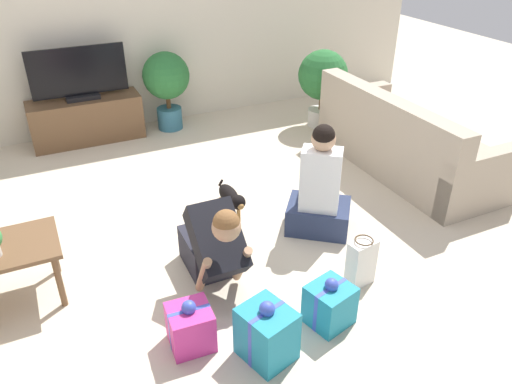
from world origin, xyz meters
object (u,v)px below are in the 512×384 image
object	(u,v)px
sofa_right	(404,143)
tv_console	(87,120)
person_kneeling	(213,244)
potted_plant_back_right	(166,81)
gift_box_a	(190,327)
gift_box_b	(330,304)
gift_bag_a	(361,263)
tv	(79,77)
potted_plant_corner_right	(323,79)
person_sitting	(320,193)
dog	(231,198)
gift_box_c	(267,333)

from	to	relation	value
sofa_right	tv_console	size ratio (longest dim) A/B	1.67
tv_console	person_kneeling	world-z (taller)	person_kneeling
potted_plant_back_right	tv_console	bearing A→B (deg)	177.07
gift_box_a	sofa_right	bearing A→B (deg)	26.06
person_kneeling	gift_box_b	size ratio (longest dim) A/B	2.22
tv_console	gift_bag_a	bearing A→B (deg)	-68.67
tv_console	gift_box_a	size ratio (longest dim) A/B	3.52
tv_console	person_kneeling	xyz separation A→B (m)	(0.41, -3.04, 0.09)
gift_box_b	gift_bag_a	xyz separation A→B (m)	(0.42, 0.24, 0.04)
tv	gift_box_a	world-z (taller)	tv
tv	potted_plant_corner_right	world-z (taller)	tv
sofa_right	tv_console	xyz separation A→B (m)	(-2.86, 2.17, -0.04)
person_kneeling	gift_box_b	xyz separation A→B (m)	(0.54, -0.71, -0.19)
potted_plant_corner_right	gift_box_a	bearing A→B (deg)	-133.88
potted_plant_back_right	person_kneeling	bearing A→B (deg)	-100.78
person_sitting	gift_box_a	xyz separation A→B (m)	(-1.40, -0.77, -0.21)
sofa_right	person_kneeling	size ratio (longest dim) A/B	2.60
person_sitting	dog	distance (m)	0.78
sofa_right	dog	bearing A→B (deg)	94.04
potted_plant_back_right	gift_box_b	distance (m)	3.72
gift_box_c	sofa_right	bearing A→B (deg)	34.48
dog	person_kneeling	bearing A→B (deg)	-121.78
sofa_right	dog	size ratio (longest dim) A/B	4.09
tv	gift_box_c	size ratio (longest dim) A/B	2.44
person_sitting	dog	xyz separation A→B (m)	(-0.61, 0.46, -0.14)
tv_console	dog	bearing A→B (deg)	-69.77
gift_box_c	dog	bearing A→B (deg)	75.00
tv	sofa_right	bearing A→B (deg)	-37.16
person_kneeling	gift_bag_a	distance (m)	1.08
person_sitting	gift_box_a	size ratio (longest dim) A/B	2.77
tv	gift_box_b	bearing A→B (deg)	-75.77
potted_plant_back_right	gift_box_c	xyz separation A→B (m)	(-0.53, -3.78, -0.42)
person_sitting	gift_bag_a	bearing A→B (deg)	120.67
person_sitting	gift_box_b	distance (m)	1.12
dog	gift_box_a	world-z (taller)	gift_box_a
potted_plant_corner_right	gift_box_b	distance (m)	3.49
tv_console	person_kneeling	bearing A→B (deg)	-82.37
person_kneeling	potted_plant_corner_right	bearing A→B (deg)	45.18
tv_console	tv	distance (m)	0.52
person_sitting	gift_box_a	bearing A→B (deg)	66.21
person_sitting	tv_console	bearing A→B (deg)	-24.72
sofa_right	gift_box_b	xyz separation A→B (m)	(-1.91, -1.58, -0.14)
gift_box_b	gift_bag_a	bearing A→B (deg)	29.72
gift_bag_a	person_sitting	bearing A→B (deg)	83.13
potted_plant_corner_right	gift_box_a	size ratio (longest dim) A/B	2.68
tv	tv_console	bearing A→B (deg)	0.00
person_sitting	gift_box_c	world-z (taller)	person_sitting
person_sitting	potted_plant_back_right	bearing A→B (deg)	-42.41
tv_console	gift_box_c	distance (m)	3.85
dog	gift_box_c	distance (m)	1.57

